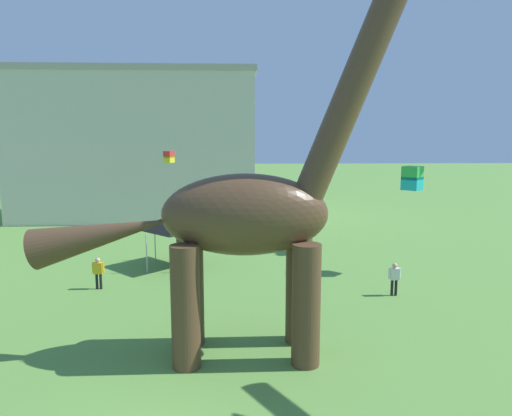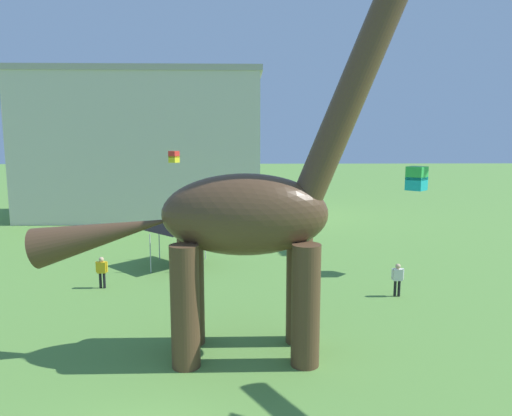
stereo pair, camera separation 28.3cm
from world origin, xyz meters
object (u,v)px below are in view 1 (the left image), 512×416
Objects in this scene: person_strolling_adult at (394,276)px; dinosaur_sculpture at (243,215)px; kite_mid_left at (412,178)px; person_vendor_side at (98,270)px; kite_high_left at (169,157)px; festival_canopy_tent at (175,221)px.

dinosaur_sculpture is at bearing -129.28° from person_strolling_adult.
dinosaur_sculpture reaches higher than kite_mid_left.
kite_high_left reaches higher than person_vendor_side.
kite_mid_left reaches higher than person_strolling_adult.
festival_canopy_tent is 12.96m from kite_mid_left.
person_strolling_adult is at bearing 42.57° from dinosaur_sculpture.
kite_high_left is (-1.15, 6.82, 3.29)m from festival_canopy_tent.
festival_canopy_tent is at bearing 112.17° from dinosaur_sculpture.
kite_mid_left reaches higher than festival_canopy_tent.
person_strolling_adult is 5.84m from kite_mid_left.
kite_mid_left is at bearing -8.65° from festival_canopy_tent.
kite_high_left is at bearing 99.59° from festival_canopy_tent.
kite_mid_left is at bearing 73.42° from person_strolling_adult.
kite_mid_left is (15.73, 2.04, 4.14)m from person_vendor_side.
festival_canopy_tent reaches higher than person_strolling_adult.
kite_high_left is at bearing 109.00° from dinosaur_sculpture.
kite_high_left reaches higher than festival_canopy_tent.
kite_mid_left is (8.96, 9.14, 0.35)m from dinosaur_sculpture.
person_vendor_side is at bearing -128.63° from festival_canopy_tent.
person_strolling_adult is 1.91× the size of kite_high_left.
festival_canopy_tent is 7.66m from kite_high_left.
kite_high_left is 16.28m from kite_mid_left.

